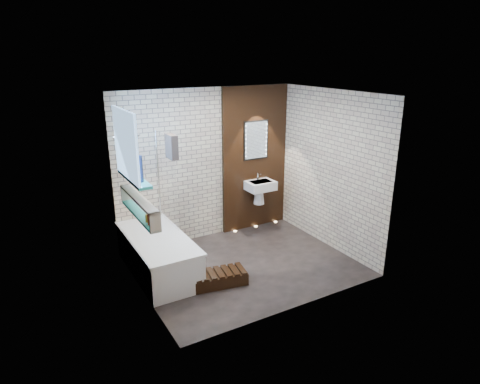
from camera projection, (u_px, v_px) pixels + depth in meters
ground at (245, 265)px, 6.49m from camera, size 3.20×3.20×0.00m
room_shell at (245, 185)px, 6.08m from camera, size 3.24×3.20×2.60m
walnut_panel at (255, 159)px, 7.57m from camera, size 1.30×0.06×2.60m
clerestory_window at (128, 152)px, 5.44m from camera, size 0.18×1.00×0.94m
display_niche at (139, 207)px, 5.51m from camera, size 0.14×1.30×0.26m
bathtub at (158, 255)px, 6.19m from camera, size 0.79×1.74×0.70m
bath_screen at (167, 180)px, 6.41m from camera, size 0.01×0.78×1.40m
towel at (172, 147)px, 5.99m from camera, size 0.10×0.27×0.35m
shower_head at (134, 135)px, 6.02m from camera, size 0.18×0.18×0.02m
washbasin at (260, 189)px, 7.57m from camera, size 0.50×0.36×0.58m
led_mirror at (256, 140)px, 7.43m from camera, size 0.50×0.02×0.70m
walnut_step at (219, 279)px, 5.93m from camera, size 0.82×0.47×0.17m
niche_bottles at (149, 219)px, 5.20m from camera, size 0.06×0.16×0.14m
sill_vases at (140, 169)px, 5.32m from camera, size 0.08×0.08×0.35m
floor_uplights at (256, 226)px, 7.92m from camera, size 0.96×0.06×0.01m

